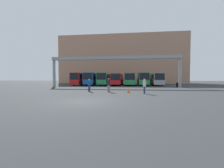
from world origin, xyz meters
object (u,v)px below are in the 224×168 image
object	(u,v)px
bus_slot_6	(155,78)
bus_slot_0	(82,78)
bus_slot_2	(105,78)
pedestrian_near_center	(144,86)
bus_slot_4	(130,78)
bus_slot_1	(94,78)
bus_slot_5	(143,78)
tire_stack	(179,85)
traffic_cone	(128,90)
pedestrian_near_left	(109,85)
pedestrian_mid_left	(89,85)
bus_slot_3	(118,79)

from	to	relation	value
bus_slot_6	bus_slot_0	bearing A→B (deg)	-179.11
bus_slot_2	pedestrian_near_center	size ratio (longest dim) A/B	5.86
bus_slot_0	bus_slot_4	size ratio (longest dim) A/B	1.08
bus_slot_1	bus_slot_6	bearing A→B (deg)	0.18
bus_slot_1	bus_slot_2	bearing A→B (deg)	-10.36
bus_slot_2	bus_slot_5	bearing A→B (deg)	3.02
bus_slot_5	tire_stack	size ratio (longest dim) A/B	11.18
bus_slot_1	traffic_cone	bearing A→B (deg)	-64.94
tire_stack	pedestrian_near_center	bearing A→B (deg)	-119.67
bus_slot_1	pedestrian_near_left	size ratio (longest dim) A/B	6.31
pedestrian_near_center	pedestrian_mid_left	bearing A→B (deg)	-94.96
bus_slot_2	pedestrian_near_center	xyz separation A→B (m)	(8.70, -22.06, -0.90)
bus_slot_1	bus_slot_2	xyz separation A→B (m)	(3.38, -0.62, -0.03)
bus_slot_0	bus_slot_1	bearing A→B (deg)	4.48
bus_slot_2	traffic_cone	size ratio (longest dim) A/B	16.19
bus_slot_0	tire_stack	xyz separation A→B (m)	(23.77, -7.82, -1.40)
bus_slot_4	tire_stack	bearing A→B (deg)	-35.89
bus_slot_1	bus_slot_2	size ratio (longest dim) A/B	1.12
pedestrian_mid_left	pedestrian_near_left	size ratio (longest dim) A/B	0.95
bus_slot_2	pedestrian_near_left	size ratio (longest dim) A/B	5.65
pedestrian_near_center	traffic_cone	world-z (taller)	pedestrian_near_center
bus_slot_0	pedestrian_near_left	world-z (taller)	bus_slot_0
bus_slot_0	pedestrian_near_center	bearing A→B (deg)	-55.40
bus_slot_0	bus_slot_3	bearing A→B (deg)	1.64
bus_slot_1	bus_slot_4	size ratio (longest dim) A/B	1.13
bus_slot_2	bus_slot_4	bearing A→B (deg)	-0.49
bus_slot_5	bus_slot_6	size ratio (longest dim) A/B	0.98
pedestrian_mid_left	bus_slot_0	bearing A→B (deg)	133.18
bus_slot_3	pedestrian_near_left	bearing A→B (deg)	-88.12
bus_slot_0	pedestrian_near_center	size ratio (longest dim) A/B	6.26
bus_slot_4	bus_slot_5	bearing A→B (deg)	9.96
bus_slot_3	pedestrian_near_center	distance (m)	23.33
bus_slot_6	pedestrian_near_center	distance (m)	23.25
bus_slot_3	bus_slot_6	distance (m)	10.14
bus_slot_1	bus_slot_4	xyz separation A→B (m)	(10.14, -0.68, -0.09)
bus_slot_4	tire_stack	size ratio (longest dim) A/B	10.03
bus_slot_5	pedestrian_near_left	bearing A→B (deg)	-106.23
bus_slot_5	bus_slot_6	xyz separation A→B (m)	(3.38, 0.13, -0.05)
bus_slot_4	bus_slot_6	xyz separation A→B (m)	(6.76, 0.73, 0.00)
bus_slot_3	bus_slot_4	xyz separation A→B (m)	(3.38, -0.70, 0.06)
pedestrian_mid_left	tire_stack	world-z (taller)	pedestrian_mid_left
bus_slot_0	bus_slot_1	world-z (taller)	bus_slot_1
bus_slot_2	bus_slot_1	bearing A→B (deg)	169.64
pedestrian_near_center	bus_slot_6	bearing A→B (deg)	178.57
bus_slot_1	traffic_cone	distance (m)	24.01
bus_slot_4	pedestrian_mid_left	distance (m)	20.70
tire_stack	bus_slot_3	bearing A→B (deg)	149.22
bus_slot_5	pedestrian_mid_left	size ratio (longest dim) A/B	6.56
pedestrian_near_left	tire_stack	distance (m)	18.25
pedestrian_mid_left	traffic_cone	size ratio (longest dim) A/B	2.72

